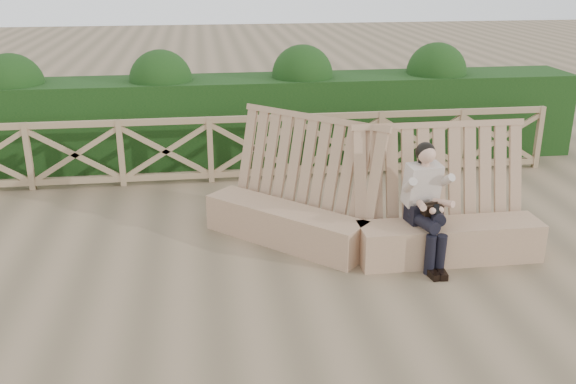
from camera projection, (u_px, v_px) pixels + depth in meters
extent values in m
plane|color=brown|center=(280.00, 276.00, 7.52)|extent=(60.00, 60.00, 0.00)
cube|color=#9F785A|center=(285.00, 225.00, 8.35)|extent=(1.97, 1.92, 0.48)
cube|color=#9F785A|center=(297.00, 178.00, 8.36)|extent=(1.94, 1.89, 1.60)
cube|color=#9F785A|center=(449.00, 241.00, 7.88)|extent=(2.25, 0.51, 0.48)
cube|color=#9F785A|center=(445.00, 190.00, 7.93)|extent=(2.25, 0.47, 1.60)
cube|color=black|center=(422.00, 213.00, 7.80)|extent=(0.41, 0.32, 0.23)
cube|color=#C0AE9E|center=(422.00, 184.00, 7.73)|extent=(0.45, 0.36, 0.54)
sphere|color=tan|center=(427.00, 154.00, 7.55)|extent=(0.25, 0.25, 0.22)
sphere|color=black|center=(425.00, 152.00, 7.57)|extent=(0.27, 0.27, 0.24)
cylinder|color=black|center=(424.00, 222.00, 7.59)|extent=(0.23, 0.49, 0.15)
cylinder|color=black|center=(436.00, 214.00, 7.63)|extent=(0.23, 0.50, 0.17)
cylinder|color=black|center=(430.00, 255.00, 7.50)|extent=(0.14, 0.14, 0.48)
cylinder|color=black|center=(440.00, 255.00, 7.52)|extent=(0.14, 0.14, 0.48)
cube|color=black|center=(433.00, 274.00, 7.49)|extent=(0.13, 0.26, 0.08)
cube|color=black|center=(441.00, 274.00, 7.50)|extent=(0.13, 0.26, 0.08)
cube|color=black|center=(432.00, 210.00, 7.61)|extent=(0.26, 0.18, 0.16)
cube|color=black|center=(438.00, 210.00, 7.43)|extent=(0.09, 0.10, 0.12)
cube|color=#927C55|center=(253.00, 119.00, 10.42)|extent=(10.10, 0.07, 0.10)
cube|color=#927C55|center=(254.00, 173.00, 10.74)|extent=(10.10, 0.07, 0.10)
cube|color=black|center=(248.00, 119.00, 11.64)|extent=(12.00, 1.20, 1.50)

